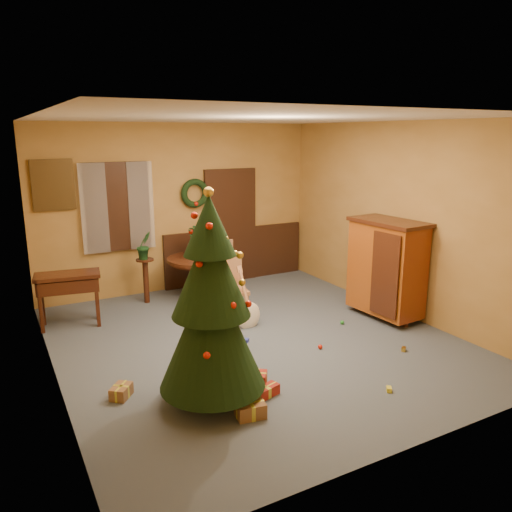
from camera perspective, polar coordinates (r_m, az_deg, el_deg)
room_envelope at (r=8.96m, az=-7.23°, el=3.42°), size 5.50×5.50×5.50m
dining_table at (r=8.42m, az=-6.62°, el=-1.59°), size 1.02×1.02×0.70m
urn at (r=8.34m, az=-6.69°, el=0.59°), size 0.32×0.32×0.24m
centerpiece_plant at (r=8.27m, az=-6.75°, el=2.68°), size 0.34×0.30×0.38m
chair_near at (r=7.41m, az=-2.99°, el=-3.30°), size 0.49×0.49×1.00m
chair_far at (r=8.84m, az=-4.10°, el=-0.76°), size 0.44×0.44×0.93m
guitar at (r=7.12m, az=-0.84°, el=-4.96°), size 0.44×0.60×0.83m
plant_stand at (r=8.35m, az=-12.49°, el=-2.19°), size 0.29×0.29×0.74m
stand_plant at (r=8.23m, az=-12.67°, el=1.19°), size 0.30×0.28×0.45m
christmas_tree at (r=4.98m, az=-5.15°, el=-5.67°), size 1.08×1.08×2.23m
writing_desk at (r=7.61m, az=-20.67°, el=-3.29°), size 0.95×0.58×0.79m
sideboard at (r=7.67m, az=14.70°, el=-1.13°), size 0.69×1.20×1.49m
gift_a at (r=5.13m, az=-0.64°, el=-17.15°), size 0.31×0.25×0.15m
gift_b at (r=5.58m, az=0.12°, el=-14.12°), size 0.28×0.28×0.20m
gift_c at (r=5.64m, az=-15.14°, el=-14.72°), size 0.29×0.30×0.13m
gift_d at (r=5.48m, az=1.11°, el=-15.24°), size 0.34×0.21×0.11m
toy_a at (r=6.76m, az=-1.11°, el=-9.64°), size 0.09×0.09×0.05m
toy_b at (r=7.46m, az=9.81°, el=-7.49°), size 0.06×0.06×0.06m
toy_c at (r=5.77m, az=14.96°, el=-14.51°), size 0.09×0.09×0.05m
toy_d at (r=6.62m, az=7.35°, el=-10.25°), size 0.06×0.06×0.06m
toy_e at (r=6.78m, az=16.52°, el=-10.17°), size 0.09×0.09×0.05m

